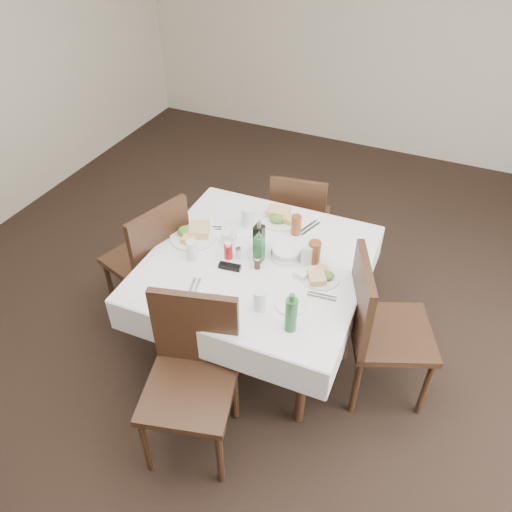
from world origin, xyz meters
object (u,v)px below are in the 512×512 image
at_px(chair_south, 192,367).
at_px(bread_basket, 286,253).
at_px(water_s, 260,300).
at_px(oil_cruet_dark, 259,238).
at_px(water_e, 307,255).
at_px(water_w, 192,250).
at_px(chair_north, 299,216).
at_px(chair_west, 153,255).
at_px(dining_table, 257,270).
at_px(green_bottle, 291,314).
at_px(coffee_mug, 227,238).
at_px(chair_east, 377,323).
at_px(oil_cruet_green, 259,248).
at_px(water_n, 248,218).
at_px(ketchup_bottle, 228,251).

height_order(chair_south, bread_basket, chair_south).
distance_m(water_s, oil_cruet_dark, 0.51).
relative_size(water_e, water_w, 1.09).
relative_size(chair_north, chair_west, 0.89).
relative_size(chair_west, water_w, 7.68).
bearing_deg(dining_table, water_w, -158.73).
relative_size(chair_west, green_bottle, 4.03).
bearing_deg(chair_west, water_s, -19.39).
xyz_separation_m(dining_table, water_e, (0.29, 0.09, 0.15)).
distance_m(water_e, bread_basket, 0.15).
bearing_deg(dining_table, coffee_mug, 161.74).
height_order(chair_east, water_e, chair_east).
bearing_deg(water_w, water_s, -22.45).
bearing_deg(chair_west, dining_table, 3.01).
bearing_deg(water_w, oil_cruet_dark, 33.67).
height_order(chair_west, green_bottle, green_bottle).
bearing_deg(chair_south, green_bottle, 35.87).
relative_size(dining_table, oil_cruet_green, 5.90).
distance_m(chair_north, water_e, 0.93).
bearing_deg(bread_basket, chair_west, -170.96).
relative_size(water_n, oil_cruet_dark, 0.60).
distance_m(dining_table, oil_cruet_dark, 0.21).
xyz_separation_m(water_e, coffee_mug, (-0.54, -0.01, -0.03)).
bearing_deg(chair_east, oil_cruet_dark, 171.18).
height_order(oil_cruet_green, coffee_mug, oil_cruet_green).
bearing_deg(ketchup_bottle, chair_south, -79.77).
relative_size(chair_west, ketchup_bottle, 8.56).
bearing_deg(bread_basket, coffee_mug, -176.52).
bearing_deg(water_n, coffee_mug, -103.01).
xyz_separation_m(water_e, bread_basket, (-0.14, 0.01, -0.04)).
bearing_deg(water_n, bread_basket, -28.31).
bearing_deg(oil_cruet_dark, chair_south, -91.29).
bearing_deg(dining_table, chair_west, -176.99).
xyz_separation_m(dining_table, water_n, (-0.20, 0.30, 0.15)).
bearing_deg(green_bottle, bread_basket, 113.58).
height_order(dining_table, ketchup_bottle, ketchup_bottle).
bearing_deg(water_s, chair_south, -120.46).
bearing_deg(chair_north, chair_east, -48.43).
bearing_deg(dining_table, water_e, 18.03).
bearing_deg(dining_table, chair_south, -93.36).
bearing_deg(oil_cruet_green, oil_cruet_dark, 114.37).
xyz_separation_m(chair_west, bread_basket, (0.92, 0.15, 0.22)).
height_order(dining_table, water_e, water_e).
xyz_separation_m(chair_south, bread_basket, (0.20, 0.87, 0.22)).
distance_m(chair_north, green_bottle, 1.46).
xyz_separation_m(oil_cruet_dark, ketchup_bottle, (-0.15, -0.13, -0.05)).
relative_size(water_n, coffee_mug, 1.29).
distance_m(chair_south, ketchup_bottle, 0.77).
bearing_deg(chair_north, water_e, -67.63).
distance_m(chair_west, water_s, 1.04).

